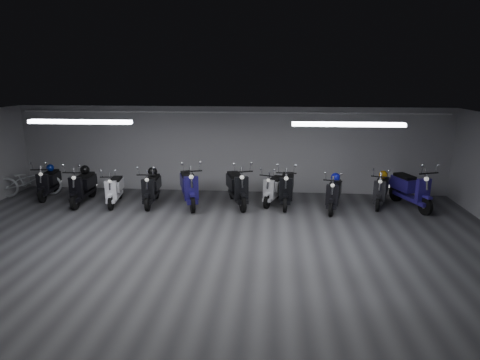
# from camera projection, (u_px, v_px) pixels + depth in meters

# --- Properties ---
(floor) EXTENTS (14.00, 10.00, 0.01)m
(floor) POSITION_uv_depth(u_px,v_px,m) (206.00, 256.00, 8.59)
(floor) COLOR #3B3B3E
(floor) RESTS_ON ground
(ceiling) EXTENTS (14.00, 10.00, 0.01)m
(ceiling) POSITION_uv_depth(u_px,v_px,m) (203.00, 126.00, 7.88)
(ceiling) COLOR slate
(ceiling) RESTS_ON ground
(back_wall) EXTENTS (14.00, 0.01, 2.80)m
(back_wall) POSITION_uv_depth(u_px,v_px,m) (230.00, 150.00, 13.06)
(back_wall) COLOR #959597
(back_wall) RESTS_ON ground
(fluor_strip_left) EXTENTS (2.40, 0.18, 0.08)m
(fluor_strip_left) POSITION_uv_depth(u_px,v_px,m) (80.00, 122.00, 9.09)
(fluor_strip_left) COLOR white
(fluor_strip_left) RESTS_ON ceiling
(fluor_strip_right) EXTENTS (2.40, 0.18, 0.08)m
(fluor_strip_right) POSITION_uv_depth(u_px,v_px,m) (348.00, 124.00, 8.62)
(fluor_strip_right) COLOR white
(fluor_strip_right) RESTS_ON ceiling
(conduit) EXTENTS (13.60, 0.05, 0.05)m
(conduit) POSITION_uv_depth(u_px,v_px,m) (229.00, 112.00, 12.66)
(conduit) COLOR white
(conduit) RESTS_ON back_wall
(scooter_0) EXTENTS (0.80, 1.77, 1.27)m
(scooter_0) POSITION_uv_depth(u_px,v_px,m) (48.00, 178.00, 12.58)
(scooter_0) COLOR black
(scooter_0) RESTS_ON floor
(scooter_1) EXTENTS (0.68, 1.85, 1.36)m
(scooter_1) POSITION_uv_depth(u_px,v_px,m) (82.00, 181.00, 11.98)
(scooter_1) COLOR black
(scooter_1) RESTS_ON floor
(scooter_2) EXTENTS (0.77, 1.69, 1.21)m
(scooter_2) POSITION_uv_depth(u_px,v_px,m) (114.00, 185.00, 11.90)
(scooter_2) COLOR white
(scooter_2) RESTS_ON floor
(scooter_3) EXTENTS (0.72, 1.80, 1.31)m
(scooter_3) POSITION_uv_depth(u_px,v_px,m) (151.00, 183.00, 11.85)
(scooter_3) COLOR black
(scooter_3) RESTS_ON floor
(scooter_4) EXTENTS (1.28, 2.10, 1.49)m
(scooter_4) POSITION_uv_depth(u_px,v_px,m) (189.00, 181.00, 11.75)
(scooter_4) COLOR navy
(scooter_4) RESTS_ON floor
(scooter_5) EXTENTS (1.25, 2.06, 1.46)m
(scooter_5) POSITION_uv_depth(u_px,v_px,m) (237.00, 182.00, 11.77)
(scooter_5) COLOR black
(scooter_5) RESTS_ON floor
(scooter_6) EXTENTS (1.05, 1.72, 1.21)m
(scooter_6) POSITION_uv_depth(u_px,v_px,m) (273.00, 184.00, 11.99)
(scooter_6) COLOR silver
(scooter_6) RESTS_ON floor
(scooter_7) EXTENTS (0.80, 1.95, 1.41)m
(scooter_7) POSITION_uv_depth(u_px,v_px,m) (287.00, 182.00, 11.77)
(scooter_7) COLOR black
(scooter_7) RESTS_ON floor
(scooter_8) EXTENTS (0.96, 1.77, 1.25)m
(scooter_8) POSITION_uv_depth(u_px,v_px,m) (334.00, 189.00, 11.38)
(scooter_8) COLOR black
(scooter_8) RESTS_ON floor
(scooter_9) EXTENTS (1.12, 1.77, 1.25)m
(scooter_9) POSITION_uv_depth(u_px,v_px,m) (381.00, 185.00, 11.75)
(scooter_9) COLOR black
(scooter_9) RESTS_ON floor
(bicycle) EXTENTS (2.03, 1.25, 1.24)m
(bicycle) POSITION_uv_depth(u_px,v_px,m) (28.00, 177.00, 12.70)
(bicycle) COLOR silver
(bicycle) RESTS_ON floor
(scooter_10) EXTENTS (1.28, 2.09, 1.47)m
(scooter_10) POSITION_uv_depth(u_px,v_px,m) (412.00, 183.00, 11.55)
(scooter_10) COLOR navy
(scooter_10) RESTS_ON floor
(helmet_0) EXTENTS (0.25, 0.25, 0.25)m
(helmet_0) POSITION_uv_depth(u_px,v_px,m) (383.00, 175.00, 11.88)
(helmet_0) COLOR #BA7C0A
(helmet_0) RESTS_ON scooter_9
(helmet_1) EXTENTS (0.27, 0.27, 0.27)m
(helmet_1) POSITION_uv_depth(u_px,v_px,m) (336.00, 177.00, 11.52)
(helmet_1) COLOR #0E129A
(helmet_1) RESTS_ON scooter_8
(helmet_2) EXTENTS (0.29, 0.29, 0.29)m
(helmet_2) POSITION_uv_depth(u_px,v_px,m) (153.00, 172.00, 12.01)
(helmet_2) COLOR black
(helmet_2) RESTS_ON scooter_3
(helmet_3) EXTENTS (0.28, 0.28, 0.28)m
(helmet_3) POSITION_uv_depth(u_px,v_px,m) (85.00, 170.00, 12.14)
(helmet_3) COLOR black
(helmet_3) RESTS_ON scooter_1
(helmet_4) EXTENTS (0.23, 0.23, 0.23)m
(helmet_4) POSITION_uv_depth(u_px,v_px,m) (50.00, 168.00, 12.74)
(helmet_4) COLOR navy
(helmet_4) RESTS_ON scooter_0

